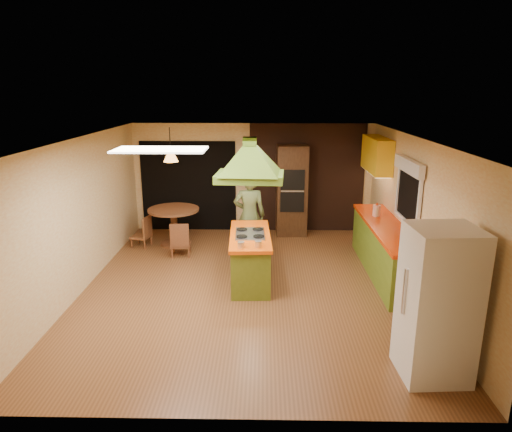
{
  "coord_description": "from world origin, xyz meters",
  "views": [
    {
      "loc": [
        0.27,
        -7.17,
        3.27
      ],
      "look_at": [
        0.13,
        0.35,
        1.15
      ],
      "focal_mm": 32.0,
      "sensor_mm": 36.0,
      "label": 1
    }
  ],
  "objects_px": {
    "wall_oven": "(292,190)",
    "canister_large": "(377,211)",
    "refrigerator": "(438,304)",
    "dining_table": "(174,219)",
    "kitchen_island": "(250,257)",
    "man": "(249,215)"
  },
  "relations": [
    {
      "from": "wall_oven",
      "to": "canister_large",
      "type": "relative_size",
      "value": 9.59
    },
    {
      "from": "kitchen_island",
      "to": "dining_table",
      "type": "relative_size",
      "value": 1.6
    },
    {
      "from": "man",
      "to": "refrigerator",
      "type": "relative_size",
      "value": 0.94
    },
    {
      "from": "man",
      "to": "wall_oven",
      "type": "distance_m",
      "value": 1.76
    },
    {
      "from": "dining_table",
      "to": "canister_large",
      "type": "bearing_deg",
      "value": -12.68
    },
    {
      "from": "kitchen_island",
      "to": "canister_large",
      "type": "bearing_deg",
      "value": 19.53
    },
    {
      "from": "wall_oven",
      "to": "canister_large",
      "type": "distance_m",
      "value": 2.3
    },
    {
      "from": "refrigerator",
      "to": "wall_oven",
      "type": "xyz_separation_m",
      "value": [
        -1.36,
        5.36,
        0.12
      ]
    },
    {
      "from": "kitchen_island",
      "to": "man",
      "type": "height_order",
      "value": "man"
    },
    {
      "from": "refrigerator",
      "to": "dining_table",
      "type": "relative_size",
      "value": 1.68
    },
    {
      "from": "man",
      "to": "dining_table",
      "type": "xyz_separation_m",
      "value": [
        -1.63,
        0.67,
        -0.29
      ]
    },
    {
      "from": "kitchen_island",
      "to": "wall_oven",
      "type": "xyz_separation_m",
      "value": [
        0.86,
        2.7,
        0.59
      ]
    },
    {
      "from": "refrigerator",
      "to": "canister_large",
      "type": "distance_m",
      "value": 3.63
    },
    {
      "from": "wall_oven",
      "to": "canister_large",
      "type": "xyz_separation_m",
      "value": [
        1.51,
        -1.74,
        0.0
      ]
    },
    {
      "from": "kitchen_island",
      "to": "dining_table",
      "type": "bearing_deg",
      "value": 129.43
    },
    {
      "from": "kitchen_island",
      "to": "man",
      "type": "bearing_deg",
      "value": 89.86
    },
    {
      "from": "kitchen_island",
      "to": "wall_oven",
      "type": "bearing_deg",
      "value": 69.82
    },
    {
      "from": "dining_table",
      "to": "man",
      "type": "bearing_deg",
      "value": -22.42
    },
    {
      "from": "man",
      "to": "wall_oven",
      "type": "bearing_deg",
      "value": -122.87
    },
    {
      "from": "wall_oven",
      "to": "dining_table",
      "type": "distance_m",
      "value": 2.71
    },
    {
      "from": "refrigerator",
      "to": "wall_oven",
      "type": "bearing_deg",
      "value": 100.83
    },
    {
      "from": "man",
      "to": "wall_oven",
      "type": "height_order",
      "value": "wall_oven"
    }
  ]
}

